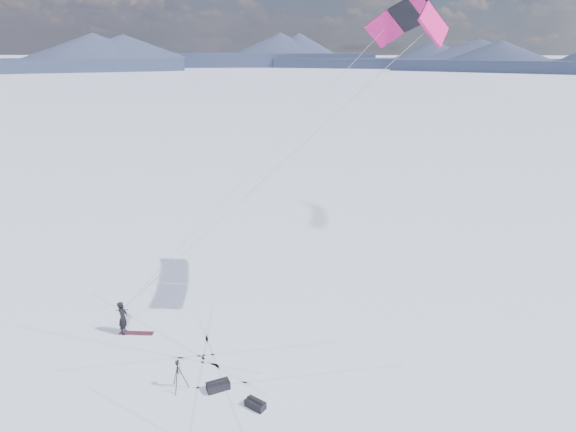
# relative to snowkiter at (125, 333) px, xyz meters

# --- Properties ---
(ground) EXTENTS (1800.00, 1800.00, 0.00)m
(ground) POSITION_rel_snowkiter_xyz_m (2.53, -3.82, 0.00)
(ground) COLOR white
(horizon_hills) EXTENTS (704.00, 704.42, 10.85)m
(horizon_hills) POSITION_rel_snowkiter_xyz_m (2.53, -3.82, 4.84)
(horizon_hills) COLOR #171D31
(horizon_hills) RESTS_ON ground
(snow_tracks) EXTENTS (17.62, 14.39, 0.01)m
(snow_tracks) POSITION_rel_snowkiter_xyz_m (2.12, -4.46, 0.00)
(snow_tracks) COLOR #B3BCD4
(snow_tracks) RESTS_ON ground
(snowkiter) EXTENTS (0.43, 0.62, 1.63)m
(snowkiter) POSITION_rel_snowkiter_xyz_m (0.00, 0.00, 0.00)
(snowkiter) COLOR black
(snowkiter) RESTS_ON ground
(snowboard) EXTENTS (1.59, 0.30, 0.04)m
(snowboard) POSITION_rel_snowkiter_xyz_m (0.56, -0.02, 0.02)
(snowboard) COLOR maroon
(snowboard) RESTS_ON ground
(tripod) EXTENTS (0.67, 0.63, 1.29)m
(tripod) POSITION_rel_snowkiter_xyz_m (3.60, -3.74, 0.84)
(tripod) COLOR black
(tripod) RESTS_ON ground
(gear_bag_a) EXTENTS (0.98, 0.77, 0.40)m
(gear_bag_a) POSITION_rel_snowkiter_xyz_m (5.13, -3.68, 0.18)
(gear_bag_a) COLOR black
(gear_bag_a) RESTS_ON ground
(gear_bag_b) EXTENTS (0.85, 0.72, 0.35)m
(gear_bag_b) POSITION_rel_snowkiter_xyz_m (6.69, -4.60, 0.15)
(gear_bag_b) COLOR black
(gear_bag_b) RESTS_ON ground
(power_kite) EXTENTS (14.07, 6.34, 13.45)m
(power_kite) POSITION_rel_snowkiter_xyz_m (12.68, 2.72, 13.67)
(power_kite) COLOR #CF1669
(power_kite) RESTS_ON ground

